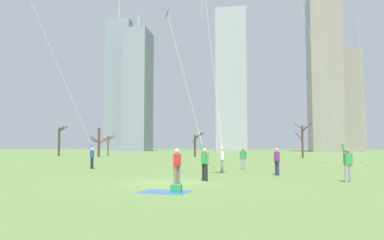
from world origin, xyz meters
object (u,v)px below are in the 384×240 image
object	(u,v)px
kite_flyer_midfield_center_blue	(332,110)
bare_tree_leftmost	(108,144)
kite_flyer_foreground_right_white	(217,106)
bystander_far_off_by_trees	(277,160)
picnic_spot	(171,190)
bare_tree_center	(302,139)
bare_tree_far_right_edge	(195,144)
bystander_strolling_midfield	(177,164)
kite_flyer_far_back_yellow	(79,124)
bare_tree_right_of_center	(59,140)
bare_tree_left_of_center	(99,142)
kite_flyer_foreground_left_purple	(200,143)
bystander_watching_nearby	(243,157)

from	to	relation	value
kite_flyer_midfield_center_blue	bare_tree_leftmost	world-z (taller)	kite_flyer_midfield_center_blue
kite_flyer_foreground_right_white	bystander_far_off_by_trees	bearing A→B (deg)	-46.69
picnic_spot	bare_tree_center	distance (m)	43.24
picnic_spot	bare_tree_far_right_edge	distance (m)	46.71
bystander_strolling_midfield	bare_tree_leftmost	bearing A→B (deg)	115.55
kite_flyer_midfield_center_blue	bystander_strolling_midfield	size ratio (longest dim) A/B	11.50
kite_flyer_foreground_right_white	bare_tree_far_right_edge	xyz separation A→B (m)	(-6.62, 33.24, -2.52)
bare_tree_far_right_edge	bare_tree_leftmost	xyz separation A→B (m)	(-15.72, 1.46, 0.03)
kite_flyer_far_back_yellow	bare_tree_right_of_center	size ratio (longest dim) A/B	3.40
kite_flyer_far_back_yellow	bare_tree_left_of_center	world-z (taller)	kite_flyer_far_back_yellow
kite_flyer_midfield_center_blue	bare_tree_leftmost	bearing A→B (deg)	123.49
kite_flyer_foreground_left_purple	bare_tree_far_right_edge	xyz separation A→B (m)	(-6.47, 41.08, 0.22)
kite_flyer_foreground_right_white	bare_tree_leftmost	size ratio (longest dim) A/B	4.16
kite_flyer_midfield_center_blue	bystander_watching_nearby	world-z (taller)	kite_flyer_midfield_center_blue
kite_flyer_midfield_center_blue	bare_tree_far_right_edge	size ratio (longest dim) A/B	4.54
kite_flyer_midfield_center_blue	bare_tree_far_right_edge	bearing A→B (deg)	107.12
picnic_spot	bare_tree_left_of_center	xyz separation A→B (m)	(-21.43, 42.65, 2.32)
kite_flyer_foreground_left_purple	picnic_spot	distance (m)	5.50
bare_tree_right_of_center	bystander_strolling_midfield	bearing A→B (deg)	-55.42
kite_flyer_foreground_right_white	bare_tree_right_of_center	distance (m)	45.49
bare_tree_left_of_center	bare_tree_leftmost	bearing A→B (deg)	94.46
bare_tree_left_of_center	bystander_watching_nearby	bearing A→B (deg)	-50.32
kite_flyer_foreground_right_white	bare_tree_far_right_edge	size ratio (longest dim) A/B	4.18
kite_flyer_far_back_yellow	bystander_far_off_by_trees	distance (m)	16.09
bystander_strolling_midfield	bare_tree_center	world-z (taller)	bare_tree_center
kite_flyer_far_back_yellow	bare_tree_center	xyz separation A→B (m)	(20.99, 28.03, -0.72)
bare_tree_left_of_center	kite_flyer_midfield_center_blue	bearing A→B (deg)	-53.52
bystander_watching_nearby	bare_tree_right_of_center	size ratio (longest dim) A/B	0.30
picnic_spot	bare_tree_far_right_edge	size ratio (longest dim) A/B	0.48
kite_flyer_midfield_center_blue	bare_tree_right_of_center	world-z (taller)	kite_flyer_midfield_center_blue
bystander_watching_nearby	bare_tree_right_of_center	xyz separation A→B (m)	(-32.75, 32.42, 1.98)
bystander_strolling_midfield	picnic_spot	distance (m)	2.96
kite_flyer_foreground_left_purple	bystander_far_off_by_trees	distance (m)	5.58
bare_tree_far_right_edge	bare_tree_center	bearing A→B (deg)	-14.85
bystander_strolling_midfield	bystander_watching_nearby	bearing A→B (deg)	76.20
bare_tree_center	bare_tree_far_right_edge	distance (m)	17.08
kite_flyer_midfield_center_blue	kite_flyer_foreground_left_purple	world-z (taller)	kite_flyer_midfield_center_blue
bystander_strolling_midfield	bare_tree_right_of_center	size ratio (longest dim) A/B	0.30
bystander_strolling_midfield	bare_tree_left_of_center	xyz separation A→B (m)	(-21.07, 39.82, 1.51)
kite_flyer_midfield_center_blue	bystander_strolling_midfield	distance (m)	7.74
kite_flyer_far_back_yellow	bystander_strolling_midfield	bearing A→B (deg)	-47.15
kite_flyer_far_back_yellow	picnic_spot	distance (m)	17.78
bystander_far_off_by_trees	picnic_spot	world-z (taller)	bystander_far_off_by_trees
kite_flyer_far_back_yellow	bystander_strolling_midfield	xyz separation A→B (m)	(10.24, -11.04, -2.57)
kite_flyer_foreground_right_white	bare_tree_far_right_edge	distance (m)	33.98
picnic_spot	bare_tree_left_of_center	world-z (taller)	bare_tree_left_of_center
kite_flyer_foreground_left_purple	bare_tree_leftmost	size ratio (longest dim) A/B	2.63
bystander_watching_nearby	bare_tree_far_right_edge	size ratio (longest dim) A/B	0.39
bystander_watching_nearby	bare_tree_right_of_center	distance (m)	46.13
bare_tree_right_of_center	bare_tree_center	world-z (taller)	bare_tree_right_of_center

